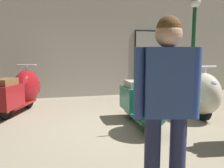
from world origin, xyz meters
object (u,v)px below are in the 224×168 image
at_px(scooter_0, 21,90).
at_px(scooter_2, 195,93).
at_px(scooter_1, 145,103).
at_px(lamppost, 193,43).
at_px(visitor_1, 167,100).

xyz_separation_m(scooter_0, scooter_2, (3.69, -1.43, 0.01)).
distance_m(scooter_0, scooter_1, 3.05).
bearing_deg(scooter_2, lamppost, 151.24).
xyz_separation_m(scooter_1, lamppost, (2.35, 2.14, 1.19)).
distance_m(scooter_1, scooter_2, 1.48).
bearing_deg(scooter_0, scooter_1, -110.20).
xyz_separation_m(scooter_1, visitor_1, (-0.67, -2.06, 0.48)).
height_order(lamppost, visitor_1, lamppost).
bearing_deg(visitor_1, lamppost, -21.60).
height_order(scooter_1, lamppost, lamppost).
bearing_deg(scooter_1, scooter_2, 112.73).
bearing_deg(scooter_1, visitor_1, -16.80).
xyz_separation_m(scooter_0, lamppost, (4.67, 0.16, 1.17)).
height_order(scooter_2, visitor_1, visitor_1).
relative_size(scooter_0, lamppost, 0.63).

